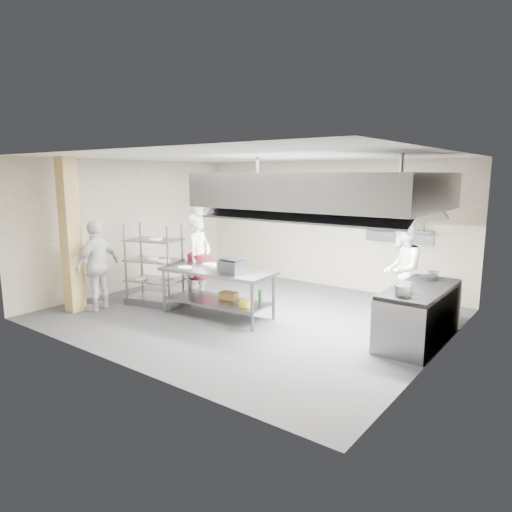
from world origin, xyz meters
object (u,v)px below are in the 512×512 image
Objects in this scene: island at (218,293)px; chef_head at (199,259)px; pass_rack at (154,264)px; griddle at (233,266)px; cooking_range at (419,316)px; chef_plating at (98,265)px; stockpot at (404,287)px; chef_line at (401,270)px.

chef_head reaches higher than island.
pass_rack is 3.80× the size of griddle.
island is 1.30× the size of pass_rack.
chef_plating is at bearing -160.13° from cooking_range.
chef_plating is 7.98× the size of stockpot.
pass_rack reaches higher than cooking_range.
island is at bearing -130.80° from chef_head.
chef_head is 2.03m from chef_plating.
cooking_range is (5.09, 1.11, -0.42)m from pass_rack.
chef_head is 4.06m from chef_line.
chef_plating reaches higher than griddle.
island is at bearing -174.55° from griddle.
pass_rack is at bearing 179.71° from island.
chef_line is (3.80, 1.42, -0.00)m from chef_head.
chef_plating is (-0.59, -0.94, 0.06)m from pass_rack.
pass_rack is 0.91× the size of chef_line.
chef_head reaches higher than pass_rack.
island is 9.70× the size of stockpot.
griddle is (0.37, 0.01, 0.56)m from island.
chef_line is at bearing 9.81° from pass_rack.
pass_rack is 4.90m from chef_line.
pass_rack is at bearing -171.61° from griddle.
stockpot is (3.00, 0.49, -0.04)m from griddle.
pass_rack reaches higher than island.
cooking_range is 1.12× the size of chef_plating.
griddle is at bearing -170.77° from stockpot.
chef_line reaches higher than chef_plating.
chef_head is (-4.47, -0.42, 0.51)m from cooking_range.
chef_head is at bearing 162.49° from griddle.
chef_plating is at bearing -159.26° from island.
stockpot reaches higher than cooking_range.
griddle is (2.57, 1.09, 0.12)m from chef_plating.
cooking_range is at bearing 10.20° from island.
chef_plating is 4.07× the size of griddle.
stockpot is at bearing 13.17° from griddle.
stockpot is (-0.11, -0.47, 0.56)m from cooking_range.
cooking_range is at bearing 24.18° from chef_line.
island is 1.22× the size of chef_plating.
chef_head is 8.26× the size of stockpot.
chef_plating is at bearing 131.29° from chef_head.
chef_head is at bearing 179.36° from stockpot.
island is at bearing -10.66° from pass_rack.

